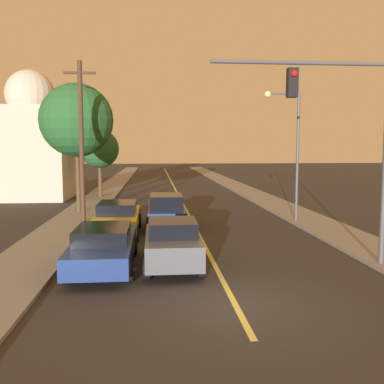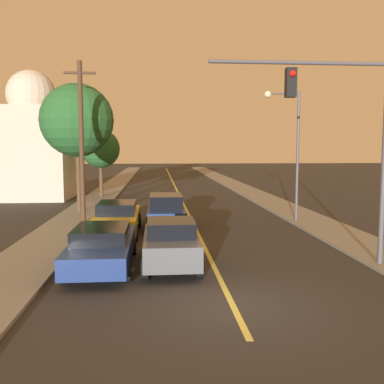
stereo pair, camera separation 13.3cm
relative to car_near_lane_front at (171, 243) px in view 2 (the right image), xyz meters
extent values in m
plane|color=#2D2B28|center=(1.43, -3.58, -0.83)|extent=(200.00, 200.00, 0.00)
cube|color=#2D2B28|center=(1.43, 32.42, -0.82)|extent=(10.18, 80.00, 0.01)
cube|color=#D1C14C|center=(1.43, 32.42, -0.81)|extent=(0.16, 76.00, 0.00)
cube|color=gray|center=(-4.91, 32.42, -0.77)|extent=(2.50, 80.00, 0.12)
cube|color=gray|center=(7.76, 32.42, -0.77)|extent=(2.50, 80.00, 0.12)
cube|color=#474C51|center=(0.00, 0.03, -0.10)|extent=(1.74, 3.99, 0.77)
cube|color=black|center=(0.00, -0.13, 0.53)|extent=(1.53, 1.79, 0.49)
cylinder|color=black|center=(-0.82, 1.27, -0.48)|extent=(0.22, 0.69, 0.69)
cylinder|color=black|center=(0.82, 1.27, -0.48)|extent=(0.22, 0.69, 0.69)
cylinder|color=black|center=(-0.82, -1.21, -0.48)|extent=(0.22, 0.69, 0.69)
cylinder|color=black|center=(0.82, -1.21, -0.48)|extent=(0.22, 0.69, 0.69)
cube|color=navy|center=(0.00, 7.48, -0.13)|extent=(1.79, 5.12, 0.68)
cube|color=black|center=(0.00, 7.27, 0.51)|extent=(1.57, 2.30, 0.60)
cylinder|color=black|center=(-0.85, 9.06, -0.47)|extent=(0.22, 0.72, 0.72)
cylinder|color=black|center=(0.85, 9.06, -0.47)|extent=(0.22, 0.72, 0.72)
cylinder|color=black|center=(-0.85, 5.89, -0.47)|extent=(0.22, 0.72, 0.72)
cylinder|color=black|center=(0.85, 5.89, -0.47)|extent=(0.22, 0.72, 0.72)
cube|color=navy|center=(-2.24, 0.21, -0.20)|extent=(1.90, 5.18, 0.63)
cube|color=black|center=(-2.24, 0.00, 0.35)|extent=(1.67, 2.33, 0.46)
cylinder|color=black|center=(-3.14, 1.82, -0.51)|extent=(0.22, 0.63, 0.63)
cylinder|color=black|center=(-1.34, 1.82, -0.51)|extent=(0.22, 0.63, 0.63)
cylinder|color=black|center=(-3.14, -1.39, -0.51)|extent=(0.22, 0.63, 0.63)
cylinder|color=black|center=(-1.34, -1.39, -0.51)|extent=(0.22, 0.63, 0.63)
cube|color=gold|center=(-2.24, 5.67, -0.14)|extent=(1.86, 5.06, 0.65)
cube|color=black|center=(-2.24, 5.47, 0.43)|extent=(1.64, 2.28, 0.50)
cylinder|color=black|center=(-3.12, 7.24, -0.47)|extent=(0.22, 0.72, 0.72)
cylinder|color=black|center=(-1.36, 7.24, -0.47)|extent=(0.22, 0.72, 0.72)
cylinder|color=black|center=(-3.12, 4.11, -0.47)|extent=(0.22, 0.72, 0.72)
cylinder|color=black|center=(-1.36, 4.11, -0.47)|extent=(0.22, 0.72, 0.72)
cylinder|color=#47474C|center=(6.91, -0.48, 2.64)|extent=(0.18, 0.18, 6.70)
cylinder|color=#47474C|center=(4.04, -0.48, 5.74)|extent=(5.75, 0.12, 0.12)
cube|color=black|center=(3.75, -0.48, 5.13)|extent=(0.32, 0.28, 0.90)
sphere|color=red|center=(3.75, -0.66, 5.38)|extent=(0.20, 0.20, 0.20)
cylinder|color=#47474C|center=(6.86, 7.95, 2.66)|extent=(0.14, 0.14, 6.73)
cylinder|color=#47474C|center=(6.05, 7.95, 5.87)|extent=(1.64, 0.09, 0.09)
sphere|color=beige|center=(5.23, 7.95, 5.82)|extent=(0.36, 0.36, 0.36)
cylinder|color=#422D1E|center=(-4.26, 8.58, 3.38)|extent=(0.24, 0.24, 8.18)
cube|color=#422D1E|center=(-4.26, 8.58, 6.88)|extent=(1.60, 0.12, 0.12)
cylinder|color=#4C3823|center=(-5.08, 12.03, 1.26)|extent=(0.25, 0.25, 3.94)
sphere|color=#235628|center=(-5.08, 12.03, 4.73)|extent=(4.29, 4.29, 4.29)
cylinder|color=#4C3823|center=(-4.82, 20.30, 0.65)|extent=(0.30, 0.30, 2.71)
sphere|color=#235628|center=(-4.82, 20.30, 3.06)|extent=(3.02, 3.02, 3.02)
cube|color=#BCB29E|center=(-9.99, 20.42, 2.68)|extent=(5.65, 5.65, 7.01)
sphere|color=#BCB29E|center=(-9.99, 20.42, 7.20)|extent=(3.69, 3.69, 3.69)
camera|label=1|loc=(-0.58, -13.78, 3.10)|focal=40.00mm
camera|label=2|loc=(-0.44, -13.79, 3.10)|focal=40.00mm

